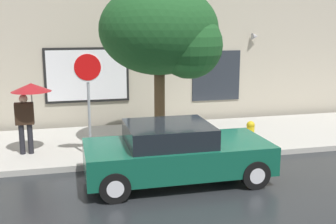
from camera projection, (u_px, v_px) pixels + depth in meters
name	position (u px, v px, depth m)	size (l,w,h in m)	color
ground_plane	(187.00, 177.00, 9.80)	(60.00, 60.00, 0.00)	black
sidewalk	(159.00, 140.00, 12.64)	(20.00, 4.00, 0.15)	#A3A099
building_facade	(142.00, 25.00, 14.31)	(20.00, 0.67, 7.00)	#B2A893
parked_car	(176.00, 153.00, 9.45)	(4.16, 1.96, 1.35)	#0F4C38
fire_hydrant	(250.00, 134.00, 11.68)	(0.30, 0.44, 0.73)	yellow
pedestrian_with_umbrella	(29.00, 97.00, 10.81)	(1.03, 1.03, 1.89)	black
street_tree	(165.00, 33.00, 11.17)	(3.25, 2.76, 4.45)	#4C3823
stop_sign	(88.00, 84.00, 10.46)	(0.76, 0.10, 2.71)	gray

